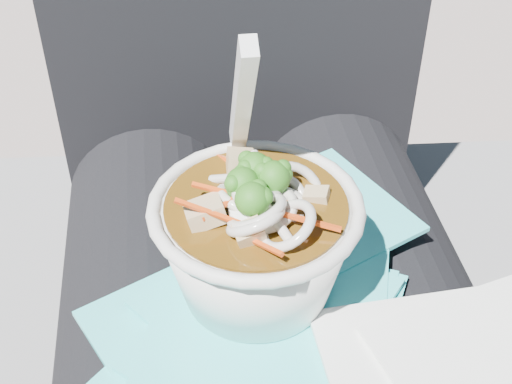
{
  "coord_description": "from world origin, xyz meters",
  "views": [
    {
      "loc": [
        -0.06,
        -0.33,
        0.97
      ],
      "look_at": [
        -0.02,
        0.0,
        0.69
      ],
      "focal_mm": 50.0,
      "sensor_mm": 36.0,
      "label": 1
    }
  ],
  "objects": [
    {
      "name": "lap",
      "position": [
        0.0,
        0.0,
        0.5
      ],
      "size": [
        0.35,
        0.48,
        0.16
      ],
      "color": "black",
      "rests_on": "stone_ledge"
    },
    {
      "name": "udon_bowl",
      "position": [
        -0.02,
        0.0,
        0.65
      ],
      "size": [
        0.17,
        0.17,
        0.19
      ],
      "color": "silver",
      "rests_on": "plastic_bag"
    },
    {
      "name": "person_body",
      "position": [
        0.0,
        0.09,
        0.54
      ],
      "size": [
        0.34,
        0.94,
        0.98
      ],
      "color": "black",
      "rests_on": "ground"
    },
    {
      "name": "plastic_bag",
      "position": [
        -0.01,
        -0.03,
        0.59
      ],
      "size": [
        0.32,
        0.35,
        0.02
      ],
      "color": "#30C6C9",
      "rests_on": "lap"
    },
    {
      "name": "napkins",
      "position": [
        0.09,
        -0.09,
        0.61
      ],
      "size": [
        0.18,
        0.15,
        0.01
      ],
      "color": "white",
      "rests_on": "plastic_bag"
    }
  ]
}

